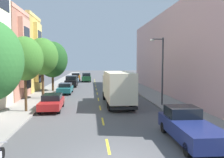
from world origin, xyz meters
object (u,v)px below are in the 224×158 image
(parked_sedan_teal, at_px, (65,88))
(parked_sedan_red, at_px, (52,102))
(parked_hatchback_sky, at_px, (74,79))
(parked_wagon_white, at_px, (128,87))
(parked_suv_champagne, at_px, (116,78))
(parked_pickup_navy, at_px, (189,126))
(street_tree_farthest, at_px, (52,60))
(parked_hatchback_charcoal, at_px, (122,83))
(street_tree_second, at_px, (25,59))
(moving_forest_sedan, at_px, (87,77))
(delivery_box_truck, at_px, (118,86))
(parked_pickup_orange, at_px, (76,77))
(parked_suv_black, at_px, (71,81))
(street_tree_third, at_px, (42,57))
(street_lamp, at_px, (161,66))

(parked_sedan_teal, height_order, parked_sedan_red, same)
(parked_hatchback_sky, bearing_deg, parked_wagon_white, -61.14)
(parked_suv_champagne, relative_size, parked_pickup_navy, 0.91)
(street_tree_farthest, bearing_deg, parked_hatchback_charcoal, 19.83)
(street_tree_second, height_order, parked_suv_champagne, street_tree_second)
(parked_pickup_navy, bearing_deg, moving_forest_sedan, 99.02)
(delivery_box_truck, relative_size, parked_pickup_orange, 1.53)
(parked_sedan_teal, relative_size, parked_suv_black, 0.94)
(parked_wagon_white, distance_m, parked_pickup_navy, 20.08)
(street_tree_farthest, xyz_separation_m, parked_wagon_white, (10.82, -2.22, -3.89))
(street_tree_third, distance_m, parked_wagon_white, 12.56)
(parked_hatchback_sky, bearing_deg, delivery_box_truck, -76.33)
(parked_suv_black, distance_m, parked_pickup_navy, 30.30)
(street_tree_third, bearing_deg, parked_sedan_red, -71.72)
(parked_sedan_teal, bearing_deg, street_tree_third, -113.38)
(parked_hatchback_charcoal, relative_size, parked_pickup_orange, 0.76)
(parked_suv_champagne, xyz_separation_m, parked_sedan_red, (-8.65, -26.67, -0.24))
(street_tree_second, height_order, parked_suv_black, street_tree_second)
(parked_hatchback_charcoal, height_order, moving_forest_sedan, moving_forest_sedan)
(parked_hatchback_sky, distance_m, moving_forest_sedan, 4.28)
(parked_sedan_red, bearing_deg, street_tree_third, 108.28)
(parked_hatchback_sky, relative_size, parked_sedan_teal, 0.89)
(parked_suv_black, bearing_deg, street_tree_second, -95.82)
(parked_suv_champagne, relative_size, moving_forest_sedan, 1.01)
(parked_hatchback_charcoal, distance_m, parked_hatchback_sky, 12.96)
(parked_suv_champagne, bearing_deg, parked_sedan_teal, -118.76)
(parked_sedan_teal, bearing_deg, moving_forest_sedan, 82.49)
(moving_forest_sedan, bearing_deg, street_tree_third, -100.81)
(parked_pickup_navy, bearing_deg, street_tree_farthest, 115.94)
(street_tree_third, height_order, delivery_box_truck, street_tree_third)
(street_tree_farthest, height_order, moving_forest_sedan, street_tree_farthest)
(street_lamp, bearing_deg, parked_pickup_orange, 107.03)
(parked_sedan_red, relative_size, parked_suv_black, 0.94)
(street_lamp, relative_size, parked_sedan_teal, 1.45)
(street_tree_farthest, relative_size, moving_forest_sedan, 1.49)
(street_tree_farthest, relative_size, parked_pickup_navy, 1.34)
(delivery_box_truck, bearing_deg, parked_suv_champagne, 84.29)
(street_tree_third, xyz_separation_m, parked_suv_black, (2.12, 13.77, -3.98))
(parked_sedan_teal, relative_size, parked_sedan_red, 1.00)
(street_tree_second, xyz_separation_m, delivery_box_truck, (8.21, 2.65, -2.69))
(street_tree_third, relative_size, parked_suv_champagne, 1.43)
(parked_wagon_white, relative_size, parked_pickup_orange, 0.88)
(parked_hatchback_charcoal, relative_size, moving_forest_sedan, 0.84)
(street_lamp, height_order, parked_sedan_teal, street_lamp)
(parked_hatchback_charcoal, distance_m, parked_pickup_orange, 19.74)
(parked_suv_champagne, bearing_deg, parked_pickup_orange, 137.08)
(parked_suv_champagne, bearing_deg, parked_wagon_white, -89.52)
(parked_sedan_teal, bearing_deg, parked_hatchback_sky, 89.74)
(street_lamp, bearing_deg, parked_suv_black, 118.20)
(parked_hatchback_sky, bearing_deg, parked_suv_black, -89.97)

